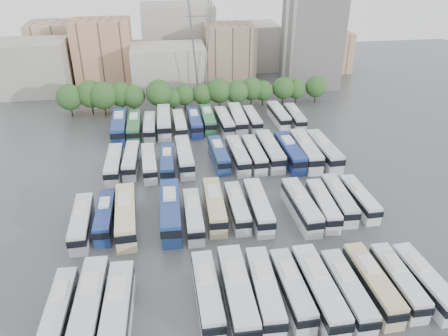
{
  "coord_description": "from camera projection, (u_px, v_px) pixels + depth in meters",
  "views": [
    {
      "loc": [
        -8.58,
        -60.93,
        38.87
      ],
      "look_at": [
        1.3,
        4.95,
        3.0
      ],
      "focal_mm": 35.0,
      "sensor_mm": 36.0,
      "label": 1
    }
  ],
  "objects": [
    {
      "name": "bus_r0_s7",
      "position": [
        264.0,
        290.0,
        51.3
      ],
      "size": [
        3.12,
        12.48,
        3.89
      ],
      "rotation": [
        0.0,
        0.0,
        -0.03
      ],
      "color": "silver",
      "rests_on": "ground"
    },
    {
      "name": "bus_r3_s5",
      "position": [
        180.0,
        124.0,
        96.41
      ],
      "size": [
        2.74,
        11.43,
        3.57
      ],
      "rotation": [
        0.0,
        0.0,
        0.02
      ],
      "color": "silver",
      "rests_on": "ground"
    },
    {
      "name": "bus_r2_s10",
      "position": [
        270.0,
        150.0,
        84.07
      ],
      "size": [
        3.08,
        13.1,
        4.09
      ],
      "rotation": [
        0.0,
        0.0,
        0.02
      ],
      "color": "silver",
      "rests_on": "ground"
    },
    {
      "name": "bus_r1_s2",
      "position": [
        126.0,
        215.0,
        64.69
      ],
      "size": [
        3.56,
        13.56,
        4.22
      ],
      "rotation": [
        0.0,
        0.0,
        0.05
      ],
      "color": "beige",
      "rests_on": "ground"
    },
    {
      "name": "bus_r3_s12",
      "position": [
        279.0,
        115.0,
        101.02
      ],
      "size": [
        2.87,
        11.77,
        3.67
      ],
      "rotation": [
        0.0,
        0.0,
        0.03
      ],
      "color": "silver",
      "rests_on": "ground"
    },
    {
      "name": "bus_r3_s8",
      "position": [
        224.0,
        121.0,
        97.67
      ],
      "size": [
        3.17,
        11.91,
        3.7
      ],
      "rotation": [
        0.0,
        0.0,
        0.05
      ],
      "color": "silver",
      "rests_on": "ground"
    },
    {
      "name": "bus_r0_s5",
      "position": [
        207.0,
        293.0,
        50.87
      ],
      "size": [
        2.8,
        12.14,
        3.8
      ],
      "rotation": [
        0.0,
        0.0,
        0.01
      ],
      "color": "silver",
      "rests_on": "ground"
    },
    {
      "name": "bus_r0_s13",
      "position": [
        424.0,
        281.0,
        52.83
      ],
      "size": [
        3.08,
        11.58,
        3.6
      ],
      "rotation": [
        0.0,
        0.0,
        0.05
      ],
      "color": "silver",
      "rests_on": "ground"
    },
    {
      "name": "bus_r1_s11",
      "position": [
        323.0,
        205.0,
        67.68
      ],
      "size": [
        3.03,
        11.55,
        3.59
      ],
      "rotation": [
        0.0,
        0.0,
        -0.05
      ],
      "color": "silver",
      "rests_on": "ground"
    },
    {
      "name": "bus_r0_s12",
      "position": [
        398.0,
        280.0,
        52.95
      ],
      "size": [
        2.49,
        11.26,
        3.53
      ],
      "rotation": [
        0.0,
        0.0,
        -0.0
      ],
      "color": "silver",
      "rests_on": "ground"
    },
    {
      "name": "apartment_tower",
      "position": [
        312.0,
        39.0,
        121.39
      ],
      "size": [
        14.0,
        14.0,
        26.0
      ],
      "primitive_type": "cube",
      "color": "silver",
      "rests_on": "ground"
    },
    {
      "name": "bus_r2_s7",
      "position": [
        219.0,
        154.0,
        83.07
      ],
      "size": [
        3.0,
        11.68,
        3.63
      ],
      "rotation": [
        0.0,
        0.0,
        0.04
      ],
      "color": "navy",
      "rests_on": "ground"
    },
    {
      "name": "bus_r3_s7",
      "position": [
        208.0,
        119.0,
        98.68
      ],
      "size": [
        2.65,
        11.91,
        3.73
      ],
      "rotation": [
        0.0,
        0.0,
        -0.0
      ],
      "color": "#307043",
      "rests_on": "ground"
    },
    {
      "name": "bus_r1_s1",
      "position": [
        105.0,
        217.0,
        64.97
      ],
      "size": [
        2.48,
        11.06,
        3.47
      ],
      "rotation": [
        0.0,
        0.0,
        -0.01
      ],
      "color": "navy",
      "rests_on": "ground"
    },
    {
      "name": "bus_r3_s2",
      "position": [
        134.0,
        126.0,
        94.82
      ],
      "size": [
        2.89,
        12.58,
        3.94
      ],
      "rotation": [
        0.0,
        0.0,
        -0.01
      ],
      "color": "#2B663A",
      "rests_on": "ground"
    },
    {
      "name": "bus_r1_s8",
      "position": [
        258.0,
        206.0,
        67.12
      ],
      "size": [
        2.83,
        12.28,
        3.84
      ],
      "rotation": [
        0.0,
        0.0,
        -0.01
      ],
      "color": "silver",
      "rests_on": "ground"
    },
    {
      "name": "bus_r2_s9",
      "position": [
        254.0,
        154.0,
        83.23
      ],
      "size": [
        2.8,
        11.84,
        3.7
      ],
      "rotation": [
        0.0,
        0.0,
        0.02
      ],
      "color": "silver",
      "rests_on": "ground"
    },
    {
      "name": "bus_r2_s3",
      "position": [
        149.0,
        163.0,
        80.18
      ],
      "size": [
        2.96,
        11.45,
        3.56
      ],
      "rotation": [
        0.0,
        0.0,
        0.04
      ],
      "color": "silver",
      "rests_on": "ground"
    },
    {
      "name": "bus_r0_s8",
      "position": [
        292.0,
        289.0,
        51.64
      ],
      "size": [
        2.8,
        11.7,
        3.65
      ],
      "rotation": [
        0.0,
        0.0,
        0.02
      ],
      "color": "silver",
      "rests_on": "ground"
    },
    {
      "name": "bus_r2_s2",
      "position": [
        131.0,
        160.0,
        81.15
      ],
      "size": [
        2.99,
        11.45,
        3.56
      ],
      "rotation": [
        0.0,
        0.0,
        -0.05
      ],
      "color": "silver",
      "rests_on": "ground"
    },
    {
      "name": "bus_r1_s4",
      "position": [
        170.0,
        210.0,
        65.68
      ],
      "size": [
        3.26,
        13.68,
        4.27
      ],
      "rotation": [
        0.0,
        0.0,
        -0.02
      ],
      "color": "navy",
      "rests_on": "ground"
    },
    {
      "name": "bus_r3_s9",
      "position": [
        238.0,
        118.0,
        98.89
      ],
      "size": [
        2.94,
        12.74,
        3.99
      ],
      "rotation": [
        0.0,
        0.0,
        -0.01
      ],
      "color": "white",
      "rests_on": "ground"
    },
    {
      "name": "bus_r2_s11",
      "position": [
        290.0,
        152.0,
        83.52
      ],
      "size": [
        3.12,
        13.0,
        4.06
      ],
      "rotation": [
        0.0,
        0.0,
        0.02
      ],
      "color": "navy",
      "rests_on": "ground"
    },
    {
      "name": "bus_r2_s8",
      "position": [
        238.0,
        155.0,
        82.81
      ],
      "size": [
        3.03,
        12.03,
        3.75
      ],
      "rotation": [
        0.0,
        0.0,
        0.04
      ],
      "color": "silver",
      "rests_on": "ground"
    },
    {
      "name": "bus_r3_s13",
      "position": [
        295.0,
        117.0,
        100.26
      ],
      "size": [
        2.71,
        11.33,
        3.54
      ],
      "rotation": [
        0.0,
        0.0,
        -0.02
      ],
      "color": "silver",
      "rests_on": "ground"
    },
    {
      "name": "bus_r1_s12",
      "position": [
        339.0,
        199.0,
        69.1
      ],
      "size": [
        3.05,
        11.75,
        3.65
      ],
      "rotation": [
        0.0,
        0.0,
        -0.04
      ],
      "color": "silver",
      "rests_on": "ground"
    },
    {
      "name": "bus_r0_s6",
      "position": [
        237.0,
        292.0,
        50.72
      ],
      "size": [
        2.97,
        13.51,
        4.24
      ],
      "rotation": [
        0.0,
        0.0,
        -0.0
      ],
      "color": "silver",
      "rests_on": "ground"
    },
    {
      "name": "bus_r2_s1",
      "position": [
        114.0,
        164.0,
        79.63
      ],
      "size": [
        2.77,
        11.83,
        3.7
      ],
      "rotation": [
        0.0,
        0.0,
        -0.02
      ],
      "color": "silver",
      "rests_on": "ground"
    },
    {
      "name": "bus_r3_s6",
      "position": [
        195.0,
        122.0,
        97.24
      ],
      "size": [
        2.71,
        11.82,
        3.7
      ],
      "rotation": [
        0.0,
        0.0,
        0.01
      ],
      "color": "navy",
      "rests_on": "ground"
    },
    {
      "name": "electricity_pylon",
      "position": [
        200.0,
        26.0,
        107.56
      ],
      "size": [
        9.0,
        6.91,
        33.83
      ],
      "color": "slate",
      "rests_on": "ground"
    },
    {
      "name": "bus_r3_s10",
      "position": [
        252.0,
        119.0,
        99.27
      ],
      "size": [
        2.59,
        10.96,
        3.43
      ],
      "rotation": [
        0.0,
        0.0,
        0.02
      ],
      "color": "silver",
      "rests_on": "ground"
    },
    {
      "name": "bus_r0_s1",
      "position": [
        90.0,
        305.0,
        49.14
      ],
      "size": [
        3.3,
        13.17,
        4.1
      ],
      "rotation": [
        0.0,
        0.0,
        -0.03
      ],
      "color": "silver",
      "rests_on": "ground"
    },
    {
      "name": "bus_r1_s5",
      "position": [
        193.0,
        215.0,
        65.15
      ],
      "size": [
        2.55,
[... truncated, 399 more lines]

